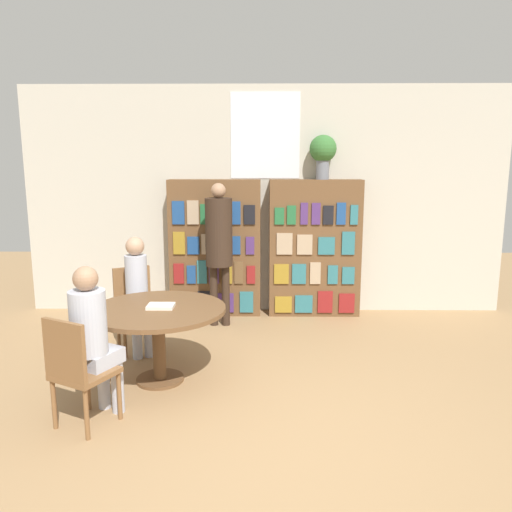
% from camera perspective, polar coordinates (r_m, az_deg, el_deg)
% --- Properties ---
extents(ground_plane, '(16.00, 16.00, 0.00)m').
position_cam_1_polar(ground_plane, '(3.75, 1.19, -21.69)').
color(ground_plane, '#9E7A51').
extents(wall_back, '(6.40, 0.07, 3.00)m').
position_cam_1_polar(wall_back, '(6.71, 1.03, 6.35)').
color(wall_back, beige).
rests_on(wall_back, ground_plane).
extents(bookshelf_left, '(1.19, 0.34, 1.79)m').
position_cam_1_polar(bookshelf_left, '(6.62, -4.68, 0.92)').
color(bookshelf_left, brown).
rests_on(bookshelf_left, ground_plane).
extents(bookshelf_right, '(1.19, 0.34, 1.79)m').
position_cam_1_polar(bookshelf_right, '(6.63, 6.70, 0.88)').
color(bookshelf_right, brown).
rests_on(bookshelf_right, ground_plane).
extents(flower_vase, '(0.35, 0.35, 0.56)m').
position_cam_1_polar(flower_vase, '(6.55, 7.66, 11.73)').
color(flower_vase, slate).
rests_on(flower_vase, bookshelf_right).
extents(reading_table, '(1.24, 1.24, 0.71)m').
position_cam_1_polar(reading_table, '(4.67, -11.14, -7.13)').
color(reading_table, brown).
rests_on(reading_table, ground_plane).
extents(chair_near_camera, '(0.54, 0.54, 0.89)m').
position_cam_1_polar(chair_near_camera, '(4.06, -19.79, -11.92)').
color(chair_near_camera, brown).
rests_on(chair_near_camera, ground_plane).
extents(chair_left_side, '(0.54, 0.54, 0.89)m').
position_cam_1_polar(chair_left_side, '(5.60, -13.69, -5.37)').
color(chair_left_side, brown).
rests_on(chair_left_side, ground_plane).
extents(seated_reader_left, '(0.35, 0.39, 1.25)m').
position_cam_1_polar(seated_reader_left, '(5.37, -13.35, -3.73)').
color(seated_reader_left, '#B2B7C6').
rests_on(seated_reader_left, ground_plane).
extents(seated_reader_right, '(0.39, 0.41, 1.24)m').
position_cam_1_polar(seated_reader_right, '(4.09, -18.14, -8.35)').
color(seated_reader_right, '#B2B7C6').
rests_on(seated_reader_right, ground_plane).
extents(librarian_standing, '(0.33, 0.60, 1.77)m').
position_cam_1_polar(librarian_standing, '(6.09, -4.24, 2.00)').
color(librarian_standing, '#332319').
rests_on(librarian_standing, ground_plane).
extents(open_book_on_table, '(0.24, 0.18, 0.03)m').
position_cam_1_polar(open_book_on_table, '(4.63, -10.82, -5.65)').
color(open_book_on_table, silver).
rests_on(open_book_on_table, reading_table).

